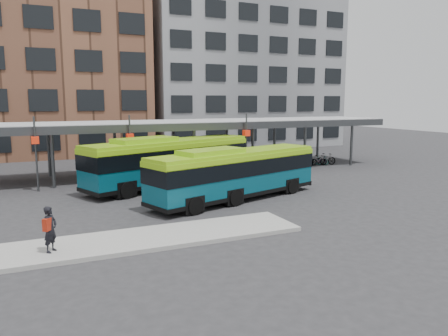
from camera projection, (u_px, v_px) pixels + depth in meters
ground at (229, 211)px, 22.98m from camera, size 120.00×120.00×0.00m
boarding_island at (138, 240)px, 18.03m from camera, size 14.00×3.00×0.18m
canopy at (159, 125)px, 33.95m from camera, size 40.00×6.53×4.80m
building_brick at (16, 51)px, 46.06m from camera, size 26.00×14.00×22.00m
building_grey at (237, 68)px, 56.77m from camera, size 24.00×14.00×20.00m
bus_front at (235, 172)px, 25.46m from camera, size 11.57×5.75×3.13m
bus_rear at (170, 160)px, 29.57m from camera, size 12.53×6.96×3.42m
pedestrian at (50, 229)px, 16.19m from camera, size 0.71×0.76×1.74m
bike_rack at (307, 161)px, 38.91m from camera, size 6.04×1.39×1.07m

